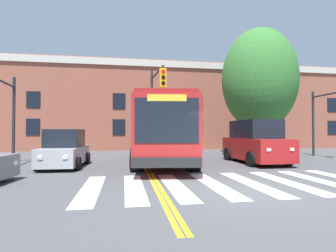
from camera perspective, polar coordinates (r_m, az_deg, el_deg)
ground_plane at (r=8.05m, az=16.98°, el=-13.52°), size 120.00×120.00×0.00m
crosswalk at (r=9.07m, az=13.90°, el=-12.09°), size 9.65×4.29×0.01m
lane_line_yellow_inner at (r=22.28m, az=-6.86°, el=-5.53°), size 0.12×36.00×0.01m
lane_line_yellow_outer at (r=22.29m, az=-6.45°, el=-5.53°), size 0.12×36.00×0.01m
city_bus at (r=14.57m, az=-0.92°, el=-0.75°), size 3.86×11.02×3.29m
car_silver_near_lane at (r=13.60m, az=-21.52°, el=-4.84°), size 2.01×3.84×1.82m
car_red_far_lane at (r=15.09m, az=18.45°, el=-3.46°), size 2.23×4.69×2.32m
car_teal_behind_bus at (r=25.16m, az=-5.18°, el=-3.14°), size 2.25×4.52×1.82m
traffic_light_near_corner at (r=20.06m, az=31.05°, el=2.71°), size 0.40×2.85×4.51m
traffic_light_far_corner at (r=15.19m, az=-32.51°, el=4.34°), size 0.53×4.01×4.71m
traffic_light_overhead at (r=15.79m, az=-2.67°, el=6.34°), size 0.52×3.55×5.73m
street_tree_curbside_large at (r=20.88m, az=19.19°, el=9.54°), size 6.98×7.02×9.35m
building_facade at (r=27.76m, az=4.45°, el=3.90°), size 35.61×6.72×8.27m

